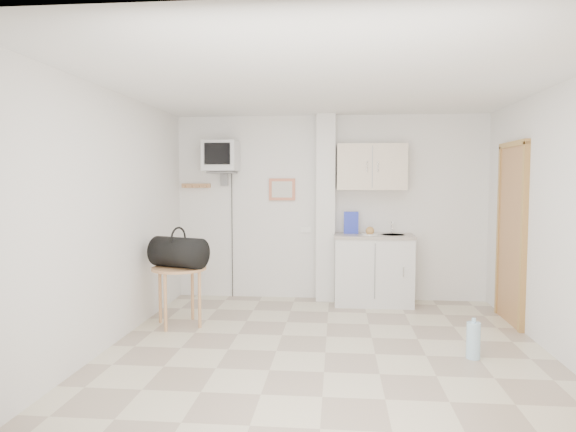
# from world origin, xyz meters

# --- Properties ---
(ground) EXTENTS (4.50, 4.50, 0.00)m
(ground) POSITION_xyz_m (0.00, 0.00, 0.00)
(ground) COLOR beige
(ground) RESTS_ON ground
(room_envelope) EXTENTS (4.24, 4.54, 2.55)m
(room_envelope) POSITION_xyz_m (0.24, 0.09, 1.54)
(room_envelope) COLOR white
(room_envelope) RESTS_ON ground
(kitchenette) EXTENTS (1.03, 0.58, 2.10)m
(kitchenette) POSITION_xyz_m (0.57, 2.00, 0.80)
(kitchenette) COLOR silver
(kitchenette) RESTS_ON ground
(crt_television) EXTENTS (0.44, 0.45, 2.15)m
(crt_television) POSITION_xyz_m (-1.45, 2.02, 1.94)
(crt_television) COLOR slate
(crt_television) RESTS_ON ground
(round_table) EXTENTS (0.60, 0.60, 0.66)m
(round_table) POSITION_xyz_m (-1.65, 0.77, 0.57)
(round_table) COLOR tan
(round_table) RESTS_ON ground
(duffel_bag) EXTENTS (0.69, 0.53, 0.45)m
(duffel_bag) POSITION_xyz_m (-1.65, 0.75, 0.83)
(duffel_bag) COLOR black
(duffel_bag) RESTS_ON round_table
(water_bottle) EXTENTS (0.12, 0.12, 0.37)m
(water_bottle) POSITION_xyz_m (1.35, -0.03, 0.17)
(water_bottle) COLOR #A4CCE6
(water_bottle) RESTS_ON ground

